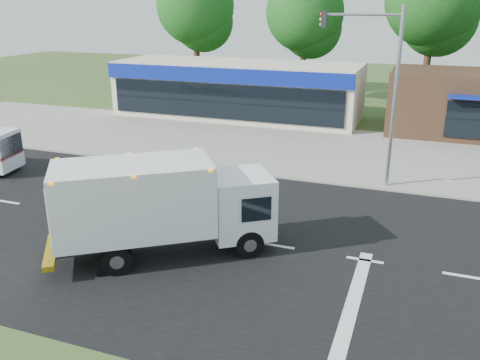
{
  "coord_description": "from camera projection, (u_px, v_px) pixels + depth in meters",
  "views": [
    {
      "loc": [
        4.31,
        -15.49,
        8.04
      ],
      "look_at": [
        -2.0,
        1.59,
        1.7
      ],
      "focal_mm": 38.0,
      "sensor_mm": 36.0,
      "label": 1
    }
  ],
  "objects": [
    {
      "name": "lane_markings",
      "position": [
        307.0,
        270.0,
        16.13
      ],
      "size": [
        55.2,
        7.0,
        0.01
      ],
      "color": "silver",
      "rests_on": "road_asphalt"
    },
    {
      "name": "retail_strip_mall",
      "position": [
        237.0,
        89.0,
        37.72
      ],
      "size": [
        18.0,
        6.2,
        4.0
      ],
      "color": "beige",
      "rests_on": "ground"
    },
    {
      "name": "sidewalk",
      "position": [
        324.0,
        175.0,
        25.02
      ],
      "size": [
        60.0,
        2.4,
        0.12
      ],
      "primitive_type": "cube",
      "color": "gray",
      "rests_on": "ground"
    },
    {
      "name": "traffic_signal_pole",
      "position": [
        381.0,
        79.0,
        22.12
      ],
      "size": [
        3.51,
        0.25,
        8.0
      ],
      "color": "gray",
      "rests_on": "ground"
    },
    {
      "name": "ems_box_truck",
      "position": [
        160.0,
        202.0,
        16.61
      ],
      "size": [
        7.38,
        6.15,
        3.29
      ],
      "rotation": [
        0.0,
        0.0,
        0.61
      ],
      "color": "black",
      "rests_on": "ground"
    },
    {
      "name": "brown_storefront",
      "position": [
        471.0,
        103.0,
        32.53
      ],
      "size": [
        10.0,
        6.7,
        4.0
      ],
      "color": "#382316",
      "rests_on": "ground"
    },
    {
      "name": "road_asphalt",
      "position": [
        278.0,
        246.0,
        17.78
      ],
      "size": [
        60.0,
        14.0,
        0.02
      ],
      "primitive_type": "cube",
      "color": "black",
      "rests_on": "ground"
    },
    {
      "name": "emergency_worker",
      "position": [
        82.0,
        218.0,
        17.89
      ],
      "size": [
        0.73,
        0.75,
        1.85
      ],
      "rotation": [
        0.0,
        0.0,
        0.87
      ],
      "color": "tan",
      "rests_on": "ground"
    },
    {
      "name": "ground",
      "position": [
        278.0,
        246.0,
        17.78
      ],
      "size": [
        120.0,
        120.0,
        0.0
      ],
      "primitive_type": "plane",
      "color": "#385123",
      "rests_on": "ground"
    },
    {
      "name": "background_trees",
      "position": [
        369.0,
        12.0,
        40.58
      ],
      "size": [
        36.77,
        7.39,
        12.1
      ],
      "color": "#332114",
      "rests_on": "ground"
    },
    {
      "name": "parking_apron",
      "position": [
        344.0,
        146.0,
        30.18
      ],
      "size": [
        60.0,
        9.0,
        0.02
      ],
      "primitive_type": "cube",
      "color": "gray",
      "rests_on": "ground"
    }
  ]
}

